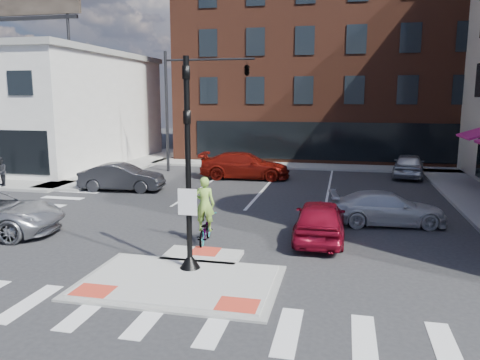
% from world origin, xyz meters
% --- Properties ---
extents(ground, '(120.00, 120.00, 0.00)m').
position_xyz_m(ground, '(0.00, 0.00, 0.00)').
color(ground, '#28282B').
rests_on(ground, ground).
extents(refuge_island, '(5.40, 4.65, 0.13)m').
position_xyz_m(refuge_island, '(0.00, -0.26, 0.05)').
color(refuge_island, gray).
rests_on(refuge_island, ground).
extents(sidewalk_nw, '(23.50, 20.50, 0.15)m').
position_xyz_m(sidewalk_nw, '(-16.76, 15.29, 0.08)').
color(sidewalk_nw, gray).
rests_on(sidewalk_nw, ground).
extents(sidewalk_n, '(26.00, 3.00, 0.15)m').
position_xyz_m(sidewalk_n, '(3.00, 22.00, 0.07)').
color(sidewalk_n, gray).
rests_on(sidewalk_n, ground).
extents(building_nw, '(20.40, 16.40, 14.40)m').
position_xyz_m(building_nw, '(-21.98, 19.98, 4.23)').
color(building_nw, silver).
rests_on(building_nw, ground).
extents(building_n, '(24.40, 18.40, 15.50)m').
position_xyz_m(building_n, '(3.00, 31.99, 7.80)').
color(building_n, '#55281A').
rests_on(building_n, ground).
extents(building_far_left, '(10.00, 12.00, 10.00)m').
position_xyz_m(building_far_left, '(-4.00, 52.00, 5.00)').
color(building_far_left, slate).
rests_on(building_far_left, ground).
extents(building_far_right, '(12.00, 12.00, 12.00)m').
position_xyz_m(building_far_right, '(9.00, 54.00, 6.00)').
color(building_far_right, brown).
rests_on(building_far_right, ground).
extents(signal_pole, '(0.60, 0.60, 5.98)m').
position_xyz_m(signal_pole, '(0.00, 0.40, 2.36)').
color(signal_pole, black).
rests_on(signal_pole, refuge_island).
extents(mast_arm_signal, '(6.10, 2.24, 8.00)m').
position_xyz_m(mast_arm_signal, '(-3.47, 18.00, 6.21)').
color(mast_arm_signal, black).
rests_on(mast_arm_signal, ground).
extents(red_sedan, '(1.77, 4.32, 1.47)m').
position_xyz_m(red_sedan, '(3.50, 4.36, 0.73)').
color(red_sedan, maroon).
rests_on(red_sedan, ground).
extents(white_pickup, '(4.70, 2.37, 1.31)m').
position_xyz_m(white_pickup, '(6.00, 7.00, 0.65)').
color(white_pickup, silver).
rests_on(white_pickup, ground).
extents(bg_car_dark, '(4.60, 2.02, 1.47)m').
position_xyz_m(bg_car_dark, '(-7.43, 11.00, 0.74)').
color(bg_car_dark, '#242529').
rests_on(bg_car_dark, ground).
extents(bg_car_silver, '(2.44, 4.73, 1.54)m').
position_xyz_m(bg_car_silver, '(8.27, 18.95, 0.77)').
color(bg_car_silver, silver).
rests_on(bg_car_silver, ground).
extents(bg_car_red, '(5.71, 2.66, 1.61)m').
position_xyz_m(bg_car_red, '(-1.74, 16.22, 0.81)').
color(bg_car_red, maroon).
rests_on(bg_car_red, ground).
extents(cyclist, '(0.87, 1.95, 2.35)m').
position_xyz_m(cyclist, '(-0.35, 3.06, 0.79)').
color(cyclist, '#3F3F44').
rests_on(cyclist, ground).
extents(pedestrian_a, '(1.00, 0.96, 1.62)m').
position_xyz_m(pedestrian_a, '(-14.19, 10.00, 0.96)').
color(pedestrian_a, black).
rests_on(pedestrian_a, sidewalk_nw).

